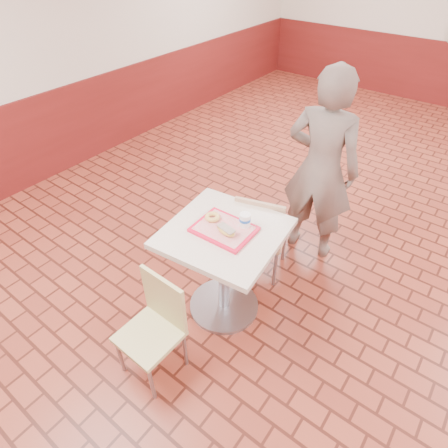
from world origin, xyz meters
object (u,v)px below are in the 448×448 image
Objects in this scene: customer at (321,169)px; ring_donut at (212,217)px; paper_cup at (245,220)px; serving_tray at (224,229)px; main_table at (224,258)px; long_john_donut at (226,230)px; chair_main_front at (156,323)px; chair_main_back at (261,232)px.

customer is 15.84× the size of ring_donut.
serving_tray is at bearing -132.30° from paper_cup.
long_john_donut is at bearing -39.44° from main_table.
main_table is 2.04× the size of serving_tray.
long_john_donut reaches higher than chair_main_front.
serving_tray reaches higher than chair_main_front.
ring_donut is 0.24m from paper_cup.
main_table is 0.96× the size of chair_main_back.
serving_tray is 0.07m from long_john_donut.
serving_tray is 2.46× the size of long_john_donut.
paper_cup is (0.06, 0.15, 0.03)m from long_john_donut.
serving_tray is 4.13× the size of paper_cup.
paper_cup is (0.23, 0.08, 0.03)m from ring_donut.
chair_main_back reaches higher than serving_tray.
main_table is 1.04× the size of chair_main_front.
main_table is at bearing -13.04° from ring_donut.
customer is at bearing 82.42° from long_john_donut.
customer is at bearing 80.00° from serving_tray.
serving_tray is at bearing 72.31° from chair_main_back.
main_table is 8.40× the size of paper_cup.
long_john_donut reaches higher than main_table.
paper_cup reaches higher than long_john_donut.
chair_main_back is (0.01, 0.51, -0.08)m from main_table.
ring_donut is (-0.13, 0.03, 0.03)m from serving_tray.
main_table is 0.48× the size of customer.
chair_main_back is 0.67m from long_john_donut.
customer is (0.20, 1.11, 0.32)m from main_table.
paper_cup reaches higher than chair_main_back.
main_table is 0.51m from chair_main_back.
ring_donut reaches higher than main_table.
chair_main_front is 0.92m from paper_cup.
chair_main_back is at bearing 103.15° from paper_cup.
long_john_donut is at bearing 81.88° from chair_main_front.
serving_tray is at bearing 140.56° from long_john_donut.
chair_main_back is 7.82× the size of ring_donut.
main_table is at bearing 85.98° from chair_main_front.
long_john_donut is 1.68× the size of paper_cup.
ring_donut is (-0.07, 0.70, 0.43)m from chair_main_front.
chair_main_back is 0.59m from paper_cup.
chair_main_back is at bearing 65.87° from customer.
chair_main_front is 0.92× the size of chair_main_back.
customer is at bearing 80.00° from main_table.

